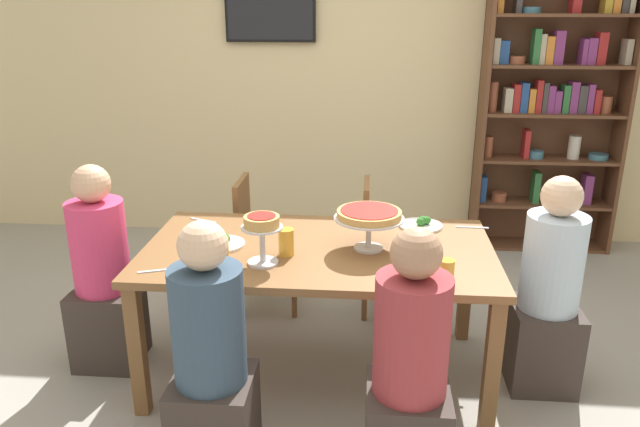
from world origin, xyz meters
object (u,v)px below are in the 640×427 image
at_px(bookshelf, 552,106).
at_px(deep_dish_pizza_stand, 369,217).
at_px(beer_glass_amber_spare, 286,242).
at_px(cutlery_fork_far, 472,227).
at_px(dining_table, 318,262).
at_px(cutlery_fork_near, 203,220).
at_px(television, 270,13).
at_px(chair_far_left, 260,236).
at_px(beer_glass_amber_tall, 221,253).
at_px(diner_head_east, 548,300).
at_px(personal_pizza_stand, 262,228).
at_px(cutlery_knife_near, 157,271).
at_px(diner_near_left, 211,370).
at_px(water_glass_clear_near, 431,265).
at_px(chair_far_right, 382,240).
at_px(beer_glass_amber_short, 446,274).
at_px(salad_plate_far_diner, 223,242).
at_px(diner_head_west, 104,282).
at_px(diner_near_right, 409,381).
at_px(salad_plate_near_diner, 421,224).

xyz_separation_m(bookshelf, deep_dish_pizza_stand, (-1.40, -2.01, -0.25)).
xyz_separation_m(beer_glass_amber_spare, cutlery_fork_far, (0.99, 0.47, -0.07)).
distance_m(dining_table, cutlery_fork_near, 0.78).
bearing_deg(cutlery_fork_near, television, -72.21).
bearing_deg(chair_far_left, beer_glass_amber_tall, 0.73).
distance_m(diner_head_east, chair_far_left, 1.81).
relative_size(personal_pizza_stand, cutlery_knife_near, 1.37).
bearing_deg(diner_head_east, diner_near_left, 26.04).
height_order(diner_near_left, water_glass_clear_near, diner_near_left).
bearing_deg(beer_glass_amber_tall, chair_far_right, 53.30).
height_order(beer_glass_amber_short, water_glass_clear_near, beer_glass_amber_short).
xyz_separation_m(salad_plate_far_diner, beer_glass_amber_spare, (0.35, -0.10, 0.05)).
distance_m(beer_glass_amber_spare, cutlery_fork_far, 1.09).
bearing_deg(deep_dish_pizza_stand, personal_pizza_stand, -155.72).
relative_size(bookshelf, cutlery_fork_far, 12.29).
bearing_deg(salad_plate_far_diner, diner_head_east, 0.35).
bearing_deg(salad_plate_far_diner, diner_head_west, 177.50).
bearing_deg(salad_plate_far_diner, chair_far_right, 43.10).
distance_m(diner_head_east, cutlery_knife_near, 1.96).
bearing_deg(beer_glass_amber_tall, cutlery_knife_near, -166.22).
xyz_separation_m(diner_near_right, chair_far_left, (-0.89, 1.55, -0.01)).
relative_size(dining_table, diner_near_left, 1.56).
distance_m(dining_table, deep_dish_pizza_stand, 0.36).
bearing_deg(personal_pizza_stand, chair_far_left, 101.46).
xyz_separation_m(chair_far_right, cutlery_fork_near, (-1.05, -0.43, 0.26)).
xyz_separation_m(chair_far_left, personal_pizza_stand, (0.20, -1.00, 0.44)).
distance_m(beer_glass_amber_spare, cutlery_fork_near, 0.72).
bearing_deg(beer_glass_amber_short, salad_plate_near_diner, 93.74).
relative_size(diner_near_left, personal_pizza_stand, 4.66).
height_order(dining_table, salad_plate_near_diner, salad_plate_near_diner).
distance_m(diner_near_right, deep_dish_pizza_stand, 0.91).
distance_m(dining_table, chair_far_right, 0.86).
xyz_separation_m(bookshelf, personal_pizza_stand, (-1.91, -2.24, -0.25)).
height_order(chair_far_left, salad_plate_far_diner, chair_far_left).
xyz_separation_m(beer_glass_amber_spare, water_glass_clear_near, (0.69, -0.19, -0.01)).
relative_size(television, cutlery_fork_near, 3.99).
distance_m(personal_pizza_stand, water_glass_clear_near, 0.81).
xyz_separation_m(diner_near_right, beer_glass_amber_spare, (-0.58, 0.67, 0.32)).
distance_m(diner_near_right, diner_head_west, 1.80).
bearing_deg(cutlery_knife_near, beer_glass_amber_short, -22.49).
height_order(dining_table, bookshelf, bookshelf).
height_order(salad_plate_far_diner, cutlery_fork_near, salad_plate_far_diner).
relative_size(diner_head_east, cutlery_knife_near, 6.39).
relative_size(chair_far_left, cutlery_knife_near, 4.83).
bearing_deg(bookshelf, diner_near_left, -126.27).
relative_size(diner_near_left, deep_dish_pizza_stand, 3.23).
distance_m(chair_far_right, salad_plate_far_diner, 1.19).
bearing_deg(water_glass_clear_near, beer_glass_amber_short, -63.57).
relative_size(personal_pizza_stand, beer_glass_amber_spare, 1.79).
bearing_deg(cutlery_fork_near, deep_dish_pizza_stand, -177.63).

